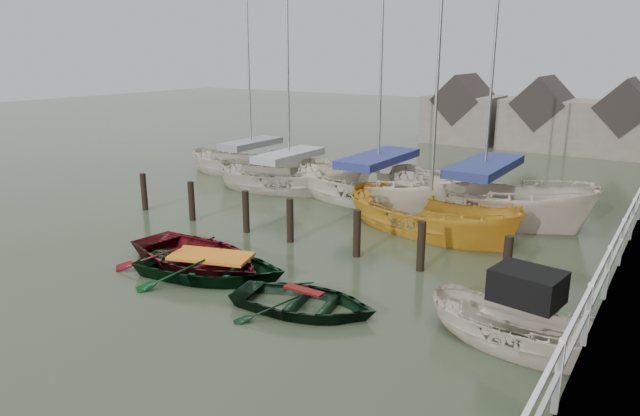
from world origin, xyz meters
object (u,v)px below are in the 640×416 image
Objects in this scene: rowboat_dkgreen at (304,311)px; motorboat at (519,343)px; rowboat_green at (212,277)px; sailboat_a at (290,188)px; sailboat_e at (252,172)px; sailboat_c at (429,231)px; sailboat_d at (481,214)px; sailboat_b at (377,201)px; rowboat_red at (198,268)px.

motorboat is at bearing -89.26° from rowboat_dkgreen.
sailboat_a reaches higher than rowboat_green.
rowboat_green is 13.47m from sailboat_e.
rowboat_green is 7.63m from sailboat_c.
sailboat_c reaches higher than rowboat_dkgreen.
sailboat_a is at bearing -135.36° from sailboat_e.
rowboat_dkgreen is 7.24m from sailboat_c.
rowboat_green is 3.22m from rowboat_dkgreen.
sailboat_d is (4.04, 9.76, 0.06)m from rowboat_green.
sailboat_b is 1.19× the size of sailboat_e.
sailboat_a is at bearing 103.73° from sailboat_d.
rowboat_green is at bearing -174.38° from sailboat_b.
sailboat_b is (4.16, 0.21, -0.00)m from sailboat_a.
sailboat_e is (-7.04, 10.68, 0.06)m from rowboat_red.
rowboat_red is at bearing 101.16° from motorboat.
sailboat_c is (7.38, -2.17, -0.05)m from sailboat_a.
sailboat_d is at bearing -16.41° from rowboat_dkgreen.
rowboat_red is 9.43m from sailboat_a.
sailboat_e reaches higher than motorboat.
rowboat_dkgreen is 15.78m from sailboat_e.
sailboat_e is at bearing 45.88° from sailboat_a.
rowboat_red is 7.77m from sailboat_c.
rowboat_green is at bearing -102.47° from rowboat_red.
rowboat_red is at bearing -176.36° from sailboat_a.
rowboat_red is 8.61m from motorboat.
sailboat_a is (-4.16, 9.09, 0.06)m from rowboat_green.
rowboat_dkgreen is at bearing -113.84° from rowboat_green.
rowboat_dkgreen is (3.20, -0.32, 0.00)m from rowboat_green.
sailboat_e is (-11.89, 1.19, 0.00)m from sailboat_d.
rowboat_red is at bearing 161.99° from sailboat_d.
sailboat_d is at bearing -77.90° from sailboat_b.
sailboat_d is at bearing 30.91° from motorboat.
rowboat_green is at bearing 103.44° from motorboat.
motorboat is at bearing -148.48° from sailboat_d.
rowboat_dkgreen is at bearing 110.79° from motorboat.
rowboat_green is 1.18× the size of rowboat_dkgreen.
rowboat_dkgreen is (4.00, -0.60, 0.00)m from rowboat_red.
rowboat_red is 0.85m from rowboat_green.
rowboat_green is 0.33× the size of sailboat_b.
motorboat is at bearing -80.87° from rowboat_red.
sailboat_b is (-3.20, 9.63, 0.06)m from rowboat_dkgreen.
sailboat_a reaches higher than sailboat_c.
sailboat_d reaches higher than sailboat_a.
sailboat_b reaches higher than sailboat_e.
rowboat_red is 0.40× the size of sailboat_a.
rowboat_red is 9.07m from sailboat_b.
rowboat_dkgreen is at bearing -166.48° from sailboat_c.
sailboat_b is 0.91× the size of sailboat_d.
sailboat_e is (-7.84, 10.95, 0.06)m from rowboat_green.
sailboat_b is at bearing -104.28° from sailboat_a.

